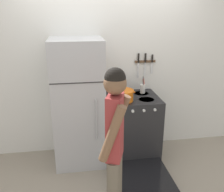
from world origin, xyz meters
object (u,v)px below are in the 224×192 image
Objects in this scene: tea_kettle at (120,90)px; utensil_jar at (143,88)px; refrigerator at (78,104)px; stove_range at (132,128)px; dutch_oven_pot at (123,95)px; person at (115,145)px.

utensil_jar reaches higher than tea_kettle.
utensil_jar is (0.33, 0.01, 0.01)m from tea_kettle.
refrigerator reaches higher than tea_kettle.
refrigerator reaches higher than stove_range.
dutch_oven_pot is at bearing -92.81° from tea_kettle.
utensil_jar is 0.15× the size of person.
refrigerator is at bearing 176.01° from stove_range.
tea_kettle is 1.40m from person.
person is at bearing -114.82° from utensil_jar.
refrigerator is at bearing 165.99° from dutch_oven_pot.
stove_range is 4.22× the size of dutch_oven_pot.
person reaches higher than tea_kettle.
refrigerator is 7.67× the size of tea_kettle.
utensil_jar is at bearing 1.03° from tea_kettle.
stove_range is 0.57m from dutch_oven_pot.
utensil_jar is at bearing -4.72° from person.
dutch_oven_pot is at bearing 5.44° from person.
person is (0.29, -1.25, 0.07)m from refrigerator.
stove_range is 6.22× the size of tea_kettle.
tea_kettle is at bearing -178.97° from utensil_jar.
dutch_oven_pot is at bearing -150.48° from stove_range.
dutch_oven_pot is 1.47× the size of tea_kettle.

